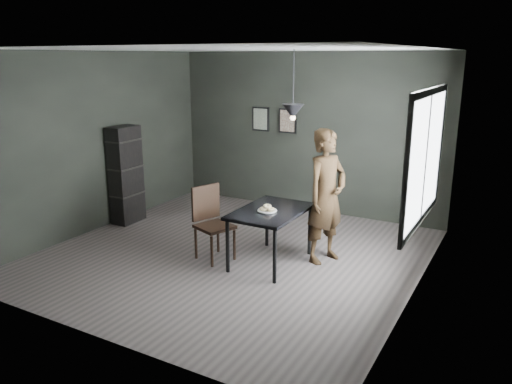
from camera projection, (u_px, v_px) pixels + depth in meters
The scene contains 13 objects.
ground at pixel (233, 254), 7.08m from camera, with size 5.00×5.00×0.00m, color #3C3533.
back_wall at pixel (306, 133), 8.81m from camera, with size 5.00×0.10×2.80m, color black.
ceiling at pixel (230, 49), 6.34m from camera, with size 5.00×5.00×0.02m.
window_assembly at pixel (425, 158), 5.66m from camera, with size 0.04×1.96×1.56m.
cafe_table at pixel (271, 215), 6.62m from camera, with size 0.80×1.20×0.75m.
white_plate at pixel (267, 211), 6.52m from camera, with size 0.23×0.23×0.01m, color white.
donut_pile at pixel (267, 208), 6.51m from camera, with size 0.21×0.16×0.09m.
woman at pixel (326, 196), 6.65m from camera, with size 0.66×0.44×1.81m, color black.
wood_chair at pixel (211, 218), 6.83m from camera, with size 0.57×0.57×1.02m.
shelf_unit at pixel (126, 175), 8.28m from camera, with size 0.31×0.54×1.62m, color black.
pendant_lamp at pixel (293, 111), 6.22m from camera, with size 0.28×0.28×0.86m.
framed_print_left at pixel (261, 119), 9.16m from camera, with size 0.34×0.04×0.44m.
framed_print_right at pixel (288, 121), 8.90m from camera, with size 0.34×0.04×0.44m.
Camera 1 is at (3.50, -5.60, 2.71)m, focal length 35.00 mm.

